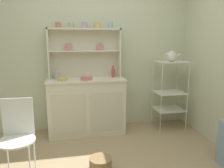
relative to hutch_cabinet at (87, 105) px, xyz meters
The scene contains 16 objects.
wall_back 0.86m from the hutch_cabinet, 63.57° to the left, with size 3.84×0.05×2.50m, color beige.
hutch_cabinet is the anchor object (origin of this frame).
hutch_shelf_unit 0.87m from the hutch_cabinet, 90.00° to the left, with size 1.10×0.18×0.75m.
bakers_rack 1.35m from the hutch_cabinet, ahead, with size 0.46×0.39×1.11m.
wire_chair 1.30m from the hutch_cabinet, 126.96° to the right, with size 0.36×0.36×0.85m.
floor_basket 1.12m from the hutch_cabinet, 86.83° to the right, with size 0.25×0.25×0.15m, color #93754C.
cup_terracotta_0 1.28m from the hutch_cabinet, 162.32° to the left, with size 0.09×0.08×0.08m.
cup_sage_1 1.23m from the hutch_cabinet, 149.01° to the left, with size 0.09×0.08×0.08m.
cup_lilac_2 1.22m from the hutch_cabinet, 91.15° to the left, with size 0.10×0.08×0.09m.
cup_gold_3 1.24m from the hutch_cabinet, 32.47° to the left, with size 0.10×0.08×0.09m.
cup_sky_4 1.28m from the hutch_cabinet, 17.16° to the left, with size 0.09×0.08×0.09m.
bowl_mixing_large 0.56m from the hutch_cabinet, 168.00° to the right, with size 0.15×0.15×0.05m, color #DBB760.
bowl_floral_medium 0.45m from the hutch_cabinet, 90.00° to the right, with size 0.17×0.17×0.06m, color #D17A84.
jam_bottle 0.66m from the hutch_cabinet, 11.18° to the left, with size 0.05×0.05×0.18m.
utensil_jar 0.65m from the hutch_cabinet, 169.90° to the left, with size 0.08×0.08×0.24m.
porcelain_teapot 1.53m from the hutch_cabinet, ahead, with size 0.25×0.16×0.18m.
Camera 1 is at (-0.37, -1.83, 1.41)m, focal length 34.25 mm.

